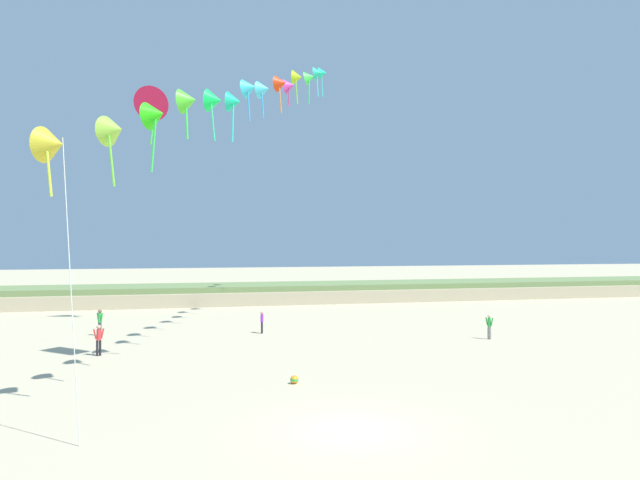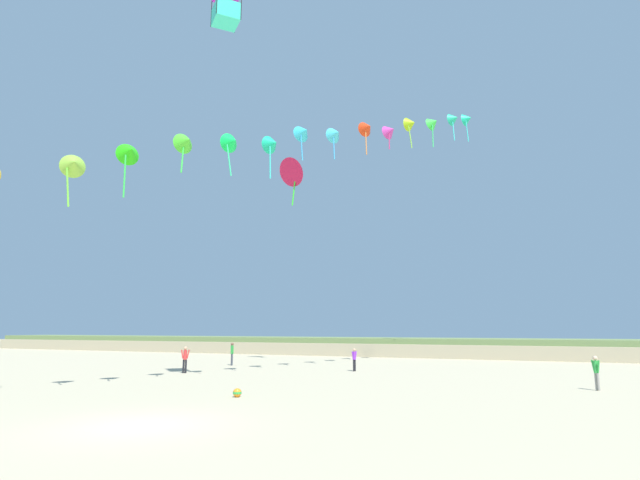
{
  "view_description": "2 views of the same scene",
  "coord_description": "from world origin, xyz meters",
  "px_view_note": "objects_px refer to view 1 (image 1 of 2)",
  "views": [
    {
      "loc": [
        -5.04,
        -17.88,
        6.13
      ],
      "look_at": [
        1.72,
        12.69,
        6.24
      ],
      "focal_mm": 32.0,
      "sensor_mm": 36.0,
      "label": 1
    },
    {
      "loc": [
        10.91,
        -11.88,
        2.81
      ],
      "look_at": [
        0.26,
        12.6,
        7.55
      ],
      "focal_mm": 28.0,
      "sensor_mm": 36.0,
      "label": 2
    }
  ],
  "objects_px": {
    "person_mid_center": "(262,321)",
    "person_far_left": "(100,321)",
    "person_near_left": "(99,338)",
    "person_near_right": "(489,325)",
    "beach_ball": "(294,380)",
    "large_kite_low_lead": "(153,103)"
  },
  "relations": [
    {
      "from": "person_mid_center",
      "to": "person_far_left",
      "type": "relative_size",
      "value": 0.86
    },
    {
      "from": "person_near_left",
      "to": "person_mid_center",
      "type": "xyz_separation_m",
      "value": [
        9.47,
        5.63,
        -0.1
      ]
    },
    {
      "from": "person_near_right",
      "to": "person_mid_center",
      "type": "relative_size",
      "value": 1.05
    },
    {
      "from": "person_near_left",
      "to": "person_mid_center",
      "type": "height_order",
      "value": "person_near_left"
    },
    {
      "from": "beach_ball",
      "to": "person_near_right",
      "type": "bearing_deg",
      "value": 31.26
    },
    {
      "from": "person_near_left",
      "to": "large_kite_low_lead",
      "type": "height_order",
      "value": "large_kite_low_lead"
    },
    {
      "from": "large_kite_low_lead",
      "to": "beach_ball",
      "type": "distance_m",
      "value": 26.44
    },
    {
      "from": "person_near_left",
      "to": "beach_ball",
      "type": "xyz_separation_m",
      "value": [
        9.26,
        -8.23,
        -0.78
      ]
    },
    {
      "from": "beach_ball",
      "to": "large_kite_low_lead",
      "type": "bearing_deg",
      "value": 110.35
    },
    {
      "from": "person_mid_center",
      "to": "large_kite_low_lead",
      "type": "relative_size",
      "value": 0.33
    },
    {
      "from": "person_near_right",
      "to": "large_kite_low_lead",
      "type": "relative_size",
      "value": 0.35
    },
    {
      "from": "person_mid_center",
      "to": "beach_ball",
      "type": "height_order",
      "value": "person_mid_center"
    },
    {
      "from": "person_near_left",
      "to": "large_kite_low_lead",
      "type": "xyz_separation_m",
      "value": [
        2.02,
        11.29,
        15.51
      ]
    },
    {
      "from": "person_near_left",
      "to": "person_far_left",
      "type": "xyz_separation_m",
      "value": [
        -1.0,
        6.9,
        0.03
      ]
    },
    {
      "from": "person_near_right",
      "to": "person_mid_center",
      "type": "bearing_deg",
      "value": 158.56
    },
    {
      "from": "person_near_left",
      "to": "person_far_left",
      "type": "relative_size",
      "value": 0.97
    },
    {
      "from": "person_far_left",
      "to": "large_kite_low_lead",
      "type": "bearing_deg",
      "value": 55.53
    },
    {
      "from": "person_near_left",
      "to": "person_far_left",
      "type": "distance_m",
      "value": 6.97
    },
    {
      "from": "person_far_left",
      "to": "person_mid_center",
      "type": "bearing_deg",
      "value": -6.89
    },
    {
      "from": "person_mid_center",
      "to": "person_near_right",
      "type": "bearing_deg",
      "value": -21.44
    },
    {
      "from": "beach_ball",
      "to": "person_mid_center",
      "type": "bearing_deg",
      "value": 89.14
    },
    {
      "from": "person_mid_center",
      "to": "person_far_left",
      "type": "xyz_separation_m",
      "value": [
        -10.46,
        1.26,
        0.14
      ]
    }
  ]
}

